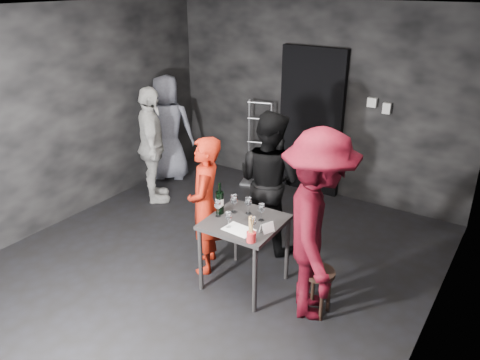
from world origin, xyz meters
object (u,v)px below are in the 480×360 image
Objects in this scene: breadstick_cup at (251,230)px; server_red at (205,205)px; woman_black at (269,175)px; man_maroon at (318,208)px; tasting_table at (245,229)px; wine_bottle at (220,202)px; hand_truck at (258,168)px; stool at (318,281)px; bystander_grey at (167,124)px; bystander_cream at (151,141)px.

server_red is at bearing 156.41° from breadstick_cup.
man_maroon is (0.97, -0.83, 0.20)m from woman_black.
woman_black is 1.29m from man_maroon.
woman_black reaches higher than tasting_table.
tasting_table is 0.34× the size of man_maroon.
tasting_table is 0.37m from wine_bottle.
wine_bottle reaches higher than breadstick_cup.
woman_black is at bearing -72.72° from hand_truck.
server_red is at bearing 59.80° from man_maroon.
wine_bottle reaches higher than stool.
man_maroon reaches higher than server_red.
stool is at bearing 146.80° from woman_black.
wine_bottle is at bearing -179.80° from stool.
stool is (2.09, -2.34, 0.13)m from hand_truck.
server_red is 0.26m from wine_bottle.
server_red is (0.75, -2.30, 0.53)m from hand_truck.
wine_bottle is (-1.12, -0.00, 0.52)m from stool.
stool is 0.26× the size of bystander_grey.
wine_bottle is at bearing 90.12° from woman_black.
tasting_table is at bearing 1.40° from wine_bottle.
woman_black is 5.42× the size of wine_bottle.
man_maroon is 3.73m from bystander_grey.
stool is 1.40m from server_red.
server_red reaches higher than tasting_table.
bystander_grey is at bearing 145.65° from tasting_table.
bystander_grey reaches higher than stool.
tasting_table is at bearing 110.03° from woman_black.
tasting_table is at bearing 61.80° from man_maroon.
breadstick_cup is (2.43, -1.29, -0.02)m from bystander_cream.
man_maroon is 1.23× the size of bystander_cream.
man_maroon is at bearing 122.78° from bystander_grey.
bystander_grey is 6.59× the size of breadstick_cup.
server_red is at bearing 74.51° from woman_black.
breadstick_cup is at bearing 118.64° from woman_black.
hand_truck is 3.85× the size of wine_bottle.
man_maroon is 6.64× the size of wine_bottle.
woman_black is 1.96m from bystander_cream.
server_red is at bearing 168.13° from wine_bottle.
server_red is 1.33m from man_maroon.
hand_truck is 3.21m from man_maroon.
hand_truck reaches higher than tasting_table.
bystander_cream is at bearing 151.99° from breadstick_cup.
hand_truck is at bearing 131.74° from stool.
bystander_cream is 1.00× the size of bystander_grey.
tasting_table is 2.39m from bystander_cream.
bystander_cream is (-2.99, 0.99, 0.53)m from stool.
woman_black is (-0.21, 0.83, 0.25)m from tasting_table.
bystander_cream is at bearing -141.52° from hand_truck.
bystander_grey reaches higher than server_red.
stool is 3.82m from bystander_grey.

